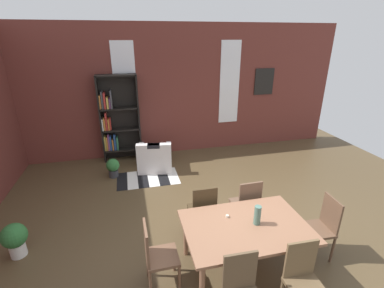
{
  "coord_description": "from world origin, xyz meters",
  "views": [
    {
      "loc": [
        -1.36,
        -3.26,
        3.05
      ],
      "look_at": [
        -0.21,
        1.51,
        1.1
      ],
      "focal_mm": 25.55,
      "sensor_mm": 36.0,
      "label": 1
    }
  ],
  "objects_px": {
    "vase_on_table": "(257,215)",
    "dining_chair_far_left": "(203,209)",
    "dining_chair_near_right": "(304,280)",
    "potted_plant_by_shelf": "(113,167)",
    "potted_plant_corner": "(15,238)",
    "armchair_white": "(155,158)",
    "dining_chair_far_right": "(246,203)",
    "dining_chair_head_left": "(156,254)",
    "bookshelf_tall": "(117,119)",
    "dining_table": "(246,230)",
    "dining_chair_head_right": "(322,225)"
  },
  "relations": [
    {
      "from": "dining_chair_far_left",
      "to": "potted_plant_by_shelf",
      "type": "height_order",
      "value": "dining_chair_far_left"
    },
    {
      "from": "potted_plant_by_shelf",
      "to": "dining_chair_far_left",
      "type": "bearing_deg",
      "value": -59.03
    },
    {
      "from": "dining_chair_near_right",
      "to": "dining_table",
      "type": "bearing_deg",
      "value": 115.58
    },
    {
      "from": "dining_chair_near_right",
      "to": "potted_plant_corner",
      "type": "bearing_deg",
      "value": 153.15
    },
    {
      "from": "armchair_white",
      "to": "dining_chair_far_left",
      "type": "bearing_deg",
      "value": -79.84
    },
    {
      "from": "dining_chair_far_right",
      "to": "bookshelf_tall",
      "type": "bearing_deg",
      "value": 120.94
    },
    {
      "from": "dining_table",
      "to": "potted_plant_by_shelf",
      "type": "xyz_separation_m",
      "value": [
        -1.83,
        3.2,
        -0.41
      ]
    },
    {
      "from": "dining_chair_near_right",
      "to": "dining_chair_head_left",
      "type": "bearing_deg",
      "value": 153.68
    },
    {
      "from": "vase_on_table",
      "to": "dining_chair_head_left",
      "type": "height_order",
      "value": "vase_on_table"
    },
    {
      "from": "dining_chair_head_left",
      "to": "dining_chair_far_right",
      "type": "bearing_deg",
      "value": 26.4
    },
    {
      "from": "dining_table",
      "to": "armchair_white",
      "type": "height_order",
      "value": "armchair_white"
    },
    {
      "from": "dining_chair_near_right",
      "to": "potted_plant_corner",
      "type": "height_order",
      "value": "dining_chair_near_right"
    },
    {
      "from": "armchair_white",
      "to": "dining_chair_near_right",
      "type": "bearing_deg",
      "value": -73.85
    },
    {
      "from": "dining_table",
      "to": "dining_chair_far_left",
      "type": "height_order",
      "value": "dining_chair_far_left"
    },
    {
      "from": "armchair_white",
      "to": "vase_on_table",
      "type": "bearing_deg",
      "value": -73.78
    },
    {
      "from": "potted_plant_corner",
      "to": "dining_chair_head_right",
      "type": "bearing_deg",
      "value": -13.12
    },
    {
      "from": "dining_chair_far_left",
      "to": "potted_plant_corner",
      "type": "distance_m",
      "value": 2.79
    },
    {
      "from": "potted_plant_by_shelf",
      "to": "dining_chair_near_right",
      "type": "bearing_deg",
      "value": -61.07
    },
    {
      "from": "vase_on_table",
      "to": "dining_chair_far_right",
      "type": "distance_m",
      "value": 0.88
    },
    {
      "from": "dining_chair_head_right",
      "to": "dining_table",
      "type": "bearing_deg",
      "value": 179.8
    },
    {
      "from": "potted_plant_corner",
      "to": "dining_chair_head_left",
      "type": "bearing_deg",
      "value": -27.27
    },
    {
      "from": "dining_table",
      "to": "dining_chair_far_left",
      "type": "relative_size",
      "value": 1.72
    },
    {
      "from": "dining_table",
      "to": "dining_chair_head_left",
      "type": "height_order",
      "value": "dining_chair_head_left"
    },
    {
      "from": "dining_table",
      "to": "dining_chair_far_right",
      "type": "bearing_deg",
      "value": 64.48
    },
    {
      "from": "armchair_white",
      "to": "potted_plant_corner",
      "type": "relative_size",
      "value": 1.69
    },
    {
      "from": "dining_chair_far_left",
      "to": "armchair_white",
      "type": "distance_m",
      "value": 2.68
    },
    {
      "from": "dining_chair_near_right",
      "to": "potted_plant_by_shelf",
      "type": "distance_m",
      "value": 4.55
    },
    {
      "from": "vase_on_table",
      "to": "dining_chair_far_left",
      "type": "distance_m",
      "value": 1.0
    },
    {
      "from": "dining_chair_near_right",
      "to": "dining_chair_far_right",
      "type": "bearing_deg",
      "value": 90.04
    },
    {
      "from": "vase_on_table",
      "to": "armchair_white",
      "type": "bearing_deg",
      "value": 106.22
    },
    {
      "from": "dining_table",
      "to": "dining_chair_head_right",
      "type": "bearing_deg",
      "value": -0.2
    },
    {
      "from": "dining_chair_near_right",
      "to": "bookshelf_tall",
      "type": "distance_m",
      "value": 5.4
    },
    {
      "from": "dining_chair_far_right",
      "to": "dining_chair_near_right",
      "type": "bearing_deg",
      "value": -89.96
    },
    {
      "from": "dining_chair_near_right",
      "to": "dining_chair_head_left",
      "type": "xyz_separation_m",
      "value": [
        -1.56,
        0.77,
        0.0
      ]
    },
    {
      "from": "dining_chair_far_right",
      "to": "dining_chair_far_left",
      "type": "xyz_separation_m",
      "value": [
        -0.74,
        -0.0,
        0.0
      ]
    },
    {
      "from": "dining_chair_far_left",
      "to": "dining_chair_head_left",
      "type": "xyz_separation_m",
      "value": [
        -0.82,
        -0.77,
        0.0
      ]
    },
    {
      "from": "potted_plant_corner",
      "to": "armchair_white",
      "type": "bearing_deg",
      "value": 46.14
    },
    {
      "from": "dining_table",
      "to": "dining_chair_far_right",
      "type": "xyz_separation_m",
      "value": [
        0.37,
        0.77,
        -0.14
      ]
    },
    {
      "from": "dining_chair_head_right",
      "to": "bookshelf_tall",
      "type": "bearing_deg",
      "value": 124.38
    },
    {
      "from": "dining_chair_far_right",
      "to": "potted_plant_corner",
      "type": "distance_m",
      "value": 3.53
    },
    {
      "from": "dining_chair_far_left",
      "to": "armchair_white",
      "type": "height_order",
      "value": "dining_chair_far_left"
    },
    {
      "from": "dining_chair_near_right",
      "to": "dining_chair_head_left",
      "type": "height_order",
      "value": "same"
    },
    {
      "from": "dining_chair_head_left",
      "to": "potted_plant_by_shelf",
      "type": "xyz_separation_m",
      "value": [
        -0.64,
        3.21,
        -0.27
      ]
    },
    {
      "from": "dining_chair_head_right",
      "to": "dining_chair_head_left",
      "type": "relative_size",
      "value": 1.0
    },
    {
      "from": "dining_chair_head_left",
      "to": "bookshelf_tall",
      "type": "relative_size",
      "value": 0.43
    },
    {
      "from": "dining_table",
      "to": "potted_plant_by_shelf",
      "type": "height_order",
      "value": "dining_table"
    },
    {
      "from": "dining_table",
      "to": "potted_plant_by_shelf",
      "type": "bearing_deg",
      "value": 119.7
    },
    {
      "from": "dining_table",
      "to": "vase_on_table",
      "type": "distance_m",
      "value": 0.26
    },
    {
      "from": "vase_on_table",
      "to": "potted_plant_by_shelf",
      "type": "distance_m",
      "value": 3.82
    },
    {
      "from": "vase_on_table",
      "to": "bookshelf_tall",
      "type": "distance_m",
      "value": 4.57
    }
  ]
}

